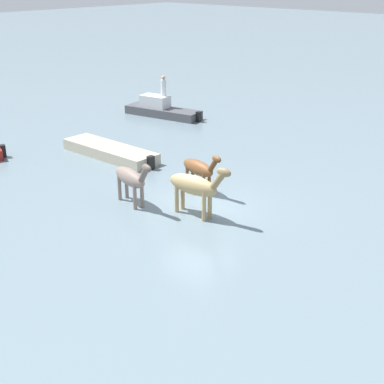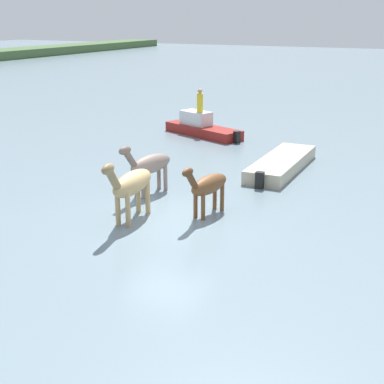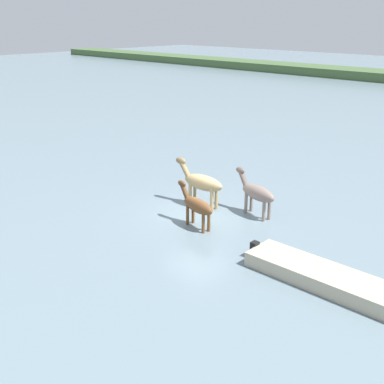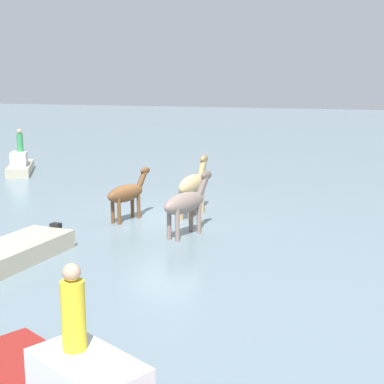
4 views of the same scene
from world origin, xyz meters
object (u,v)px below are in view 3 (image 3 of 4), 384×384
at_px(horse_mid_herd, 197,205).
at_px(boat_skiff_near, 323,279).
at_px(horse_pinto_flank, 202,182).
at_px(horse_dark_mare, 257,193).

relative_size(horse_mid_herd, boat_skiff_near, 0.41).
bearing_deg(horse_pinto_flank, horse_mid_herd, 124.54).
xyz_separation_m(horse_mid_herd, boat_skiff_near, (6.01, -0.48, -0.78)).
xyz_separation_m(horse_dark_mare, horse_mid_herd, (-1.00, -2.68, -0.09)).
bearing_deg(boat_skiff_near, horse_mid_herd, 174.57).
bearing_deg(horse_mid_herd, boat_skiff_near, -174.85).
xyz_separation_m(horse_dark_mare, horse_pinto_flank, (-2.45, -0.83, 0.10)).
height_order(horse_pinto_flank, boat_skiff_near, horse_pinto_flank).
height_order(horse_dark_mare, boat_skiff_near, horse_dark_mare).
height_order(horse_dark_mare, horse_mid_herd, horse_dark_mare).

